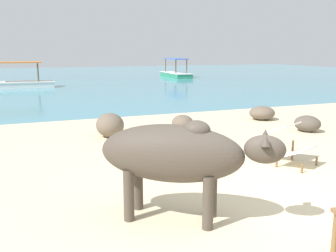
{
  "coord_description": "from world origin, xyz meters",
  "views": [
    {
      "loc": [
        -2.74,
        -2.96,
        1.84
      ],
      "look_at": [
        -0.39,
        3.0,
        0.55
      ],
      "focal_mm": 40.06,
      "sensor_mm": 36.0,
      "label": 1
    }
  ],
  "objects_px": {
    "deck_chair_near": "(289,141)",
    "boat_white": "(16,83)",
    "cow": "(176,154)",
    "boat_green": "(176,73)"
  },
  "relations": [
    {
      "from": "cow",
      "to": "boat_green",
      "type": "height_order",
      "value": "boat_green"
    },
    {
      "from": "cow",
      "to": "deck_chair_near",
      "type": "height_order",
      "value": "cow"
    },
    {
      "from": "boat_white",
      "to": "cow",
      "type": "bearing_deg",
      "value": 97.51
    },
    {
      "from": "cow",
      "to": "boat_white",
      "type": "relative_size",
      "value": 0.49
    },
    {
      "from": "cow",
      "to": "boat_green",
      "type": "bearing_deg",
      "value": 102.58
    },
    {
      "from": "boat_green",
      "to": "boat_white",
      "type": "distance_m",
      "value": 11.23
    },
    {
      "from": "deck_chair_near",
      "to": "boat_white",
      "type": "relative_size",
      "value": 0.25
    },
    {
      "from": "deck_chair_near",
      "to": "boat_green",
      "type": "relative_size",
      "value": 0.25
    },
    {
      "from": "deck_chair_near",
      "to": "boat_green",
      "type": "height_order",
      "value": "boat_green"
    },
    {
      "from": "boat_white",
      "to": "deck_chair_near",
      "type": "bearing_deg",
      "value": 106.79
    }
  ]
}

